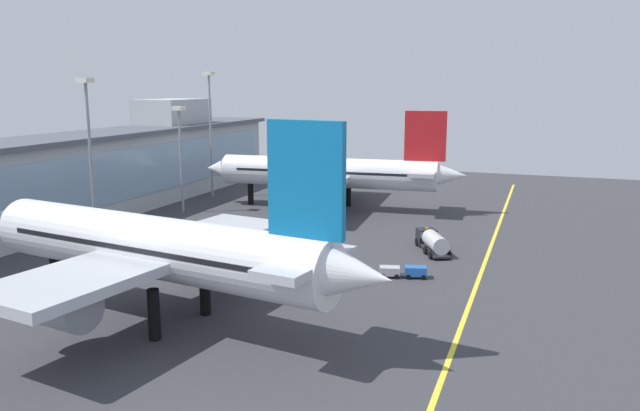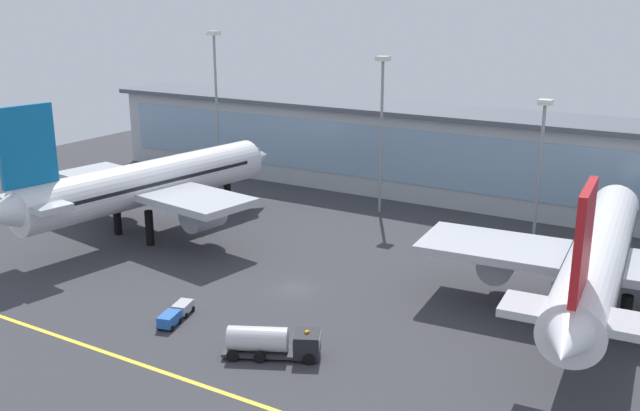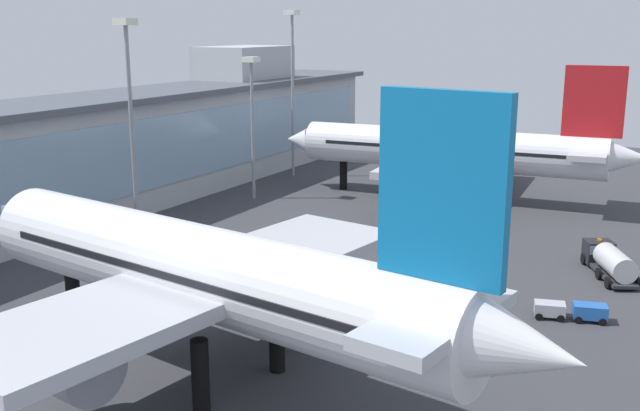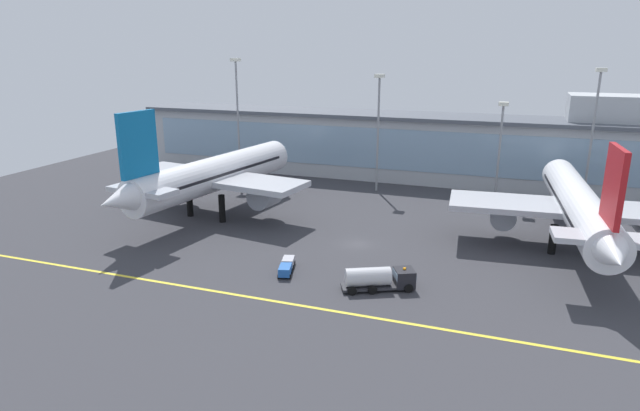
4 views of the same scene
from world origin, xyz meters
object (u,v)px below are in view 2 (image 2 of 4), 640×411
object	(u,v)px
apron_light_mast_west	(542,145)
apron_light_mast_east	(216,87)
apron_light_mast_centre	(382,112)
fuel_tanker_truck	(275,342)
baggage_tug_near	(176,314)
airliner_near_right	(598,258)
airliner_near_left	(148,184)

from	to	relation	value
apron_light_mast_west	apron_light_mast_east	distance (m)	56.92
apron_light_mast_centre	fuel_tanker_truck	bearing A→B (deg)	-75.25
baggage_tug_near	apron_light_mast_west	xyz separation A→B (m)	(24.57, 46.35, 12.13)
apron_light_mast_east	fuel_tanker_truck	bearing A→B (deg)	-47.13
fuel_tanker_truck	apron_light_mast_west	size ratio (longest dim) A/B	0.48
apron_light_mast_west	baggage_tug_near	bearing A→B (deg)	-117.92
apron_light_mast_east	airliner_near_right	bearing A→B (deg)	-20.17
airliner_near_right	apron_light_mast_east	size ratio (longest dim) A/B	1.87
airliner_near_right	apron_light_mast_east	bearing A→B (deg)	65.42
airliner_near_left	apron_light_mast_centre	xyz separation A→B (m)	(22.79, 26.42, 8.19)
airliner_near_right	apron_light_mast_east	xyz separation A→B (m)	(-68.93, 25.32, 10.39)
airliner_near_right	apron_light_mast_west	bearing A→B (deg)	22.59
fuel_tanker_truck	apron_light_mast_west	xyz separation A→B (m)	(11.42, 47.43, 11.41)
airliner_near_left	baggage_tug_near	size ratio (longest dim) A/B	8.41
baggage_tug_near	apron_light_mast_west	size ratio (longest dim) A/B	0.30
airliner_near_left	baggage_tug_near	distance (m)	30.20
airliner_near_left	airliner_near_right	world-z (taller)	airliner_near_left
airliner_near_left	apron_light_mast_centre	distance (m)	35.84
apron_light_mast_centre	apron_light_mast_west	bearing A→B (deg)	0.88
airliner_near_left	airliner_near_right	size ratio (longest dim) A/B	0.98
airliner_near_left	airliner_near_right	distance (m)	58.87
fuel_tanker_truck	apron_light_mast_centre	size ratio (longest dim) A/B	0.39
airliner_near_left	fuel_tanker_truck	bearing A→B (deg)	-111.71
airliner_near_left	apron_light_mast_east	bearing A→B (deg)	28.48
airliner_near_right	apron_light_mast_centre	bearing A→B (deg)	52.40
airliner_near_left	apron_light_mast_east	xyz separation A→B (m)	(-10.14, 28.19, 9.73)
airliner_near_right	apron_light_mast_centre	world-z (taller)	apron_light_mast_centre
apron_light_mast_west	apron_light_mast_centre	bearing A→B (deg)	-179.12
apron_light_mast_centre	baggage_tug_near	bearing A→B (deg)	-90.94
airliner_near_right	fuel_tanker_truck	xyz separation A→B (m)	(-23.60, -23.52, -5.21)
fuel_tanker_truck	airliner_near_left	bearing A→B (deg)	123.43
airliner_near_right	baggage_tug_near	bearing A→B (deg)	117.00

